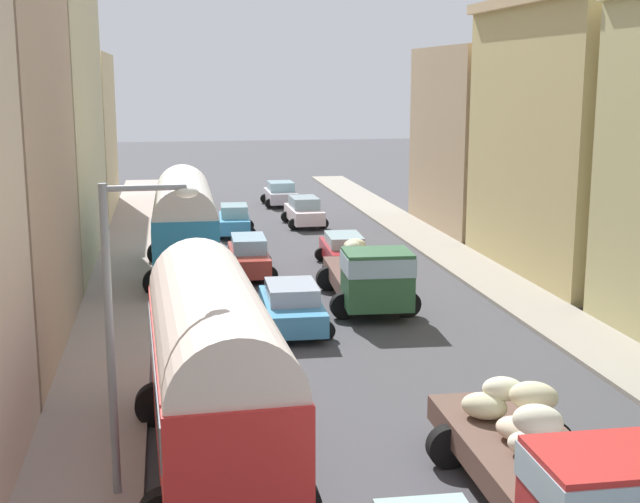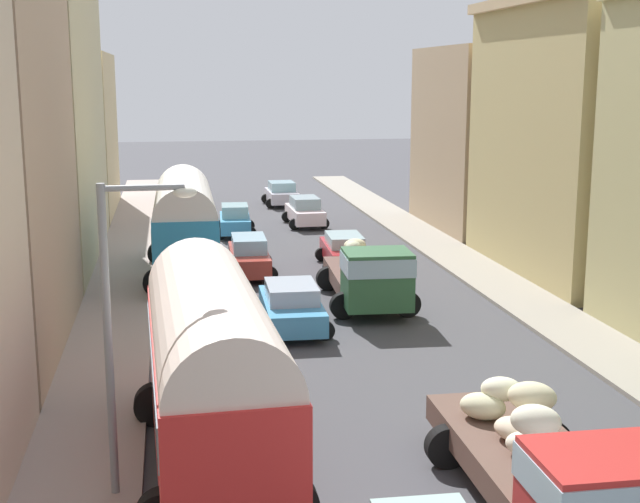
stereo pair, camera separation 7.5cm
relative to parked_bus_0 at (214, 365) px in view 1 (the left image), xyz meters
The scene contains 18 objects.
ground_plane 17.25m from the parked_bus_0, 74.60° to the left, with size 154.00×154.00×0.00m, color #424247.
sidewalk_left 16.86m from the parked_bus_0, 99.33° to the left, with size 2.50×70.00×0.14m, color #A29289.
sidewalk_right 20.39m from the parked_bus_0, 54.42° to the left, with size 2.50×70.00×0.14m, color gray.
building_left_3 24.02m from the parked_bus_0, 106.88° to the left, with size 6.31×14.63×14.44m.
building_left_4 36.70m from the parked_bus_0, 100.30° to the left, with size 5.19×11.24×9.31m.
building_right_2 23.08m from the parked_bus_0, 45.71° to the left, with size 6.40×11.11×11.15m.
building_right_3 31.51m from the parked_bus_0, 59.92° to the left, with size 5.40×9.50×9.51m.
parked_bus_0 is the anchor object (origin of this frame).
parked_bus_1 17.87m from the parked_bus_0, 90.60° to the left, with size 3.31×8.91×4.18m.
cargo_truck_0 6.94m from the parked_bus_0, 31.08° to the right, with size 3.21×7.08×2.36m.
cargo_truck_1 13.51m from the parked_bus_0, 63.31° to the left, with size 3.31×6.85×2.35m.
car_0 19.89m from the parked_bus_0, 70.83° to the left, with size 2.33×4.42×1.42m.
car_1 30.24m from the parked_bus_0, 77.61° to the left, with size 2.24×4.13×1.57m.
car_2 37.69m from the parked_bus_0, 80.53° to the left, with size 2.36×3.65×1.50m.
car_4 10.48m from the parked_bus_0, 73.16° to the left, with size 2.46×4.30×1.50m.
car_5 18.22m from the parked_bus_0, 82.48° to the left, with size 2.19×4.44×1.60m.
car_6 27.36m from the parked_bus_0, 84.75° to the left, with size 2.22×3.75×1.57m.
streetlamp_near 2.39m from the parked_bus_0, 151.45° to the right, with size 1.80×0.28×6.14m.
Camera 1 is at (-5.34, -6.47, 8.04)m, focal length 49.03 mm.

